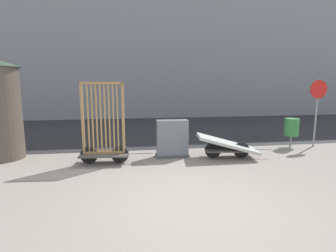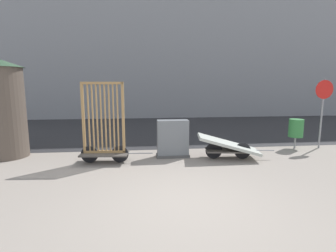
{
  "view_description": "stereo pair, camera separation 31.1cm",
  "coord_description": "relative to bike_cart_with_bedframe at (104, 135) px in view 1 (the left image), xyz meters",
  "views": [
    {
      "loc": [
        -1.11,
        -4.5,
        2.22
      ],
      "look_at": [
        0.0,
        2.79,
        1.02
      ],
      "focal_mm": 28.0,
      "sensor_mm": 36.0,
      "label": 1
    },
    {
      "loc": [
        -0.8,
        -4.54,
        2.22
      ],
      "look_at": [
        0.0,
        2.79,
        1.02
      ],
      "focal_mm": 28.0,
      "sensor_mm": 36.0,
      "label": 2
    }
  ],
  "objects": [
    {
      "name": "road_strip",
      "position": [
        1.8,
        5.38,
        -0.79
      ],
      "size": [
        56.0,
        8.19,
        0.01
      ],
      "color": "#2D2D30",
      "rests_on": "ground_plane"
    },
    {
      "name": "bike_cart_with_mattress",
      "position": [
        3.6,
        -0.0,
        -0.41
      ],
      "size": [
        2.29,
        1.08,
        0.72
      ],
      "rotation": [
        0.0,
        0.0,
        -0.14
      ],
      "color": "#4C4742",
      "rests_on": "ground_plane"
    },
    {
      "name": "building_facade",
      "position": [
        1.8,
        11.48,
        6.69
      ],
      "size": [
        48.0,
        4.0,
        14.97
      ],
      "color": "gray",
      "rests_on": "ground_plane"
    },
    {
      "name": "ground_plane",
      "position": [
        1.8,
        -2.78,
        -0.8
      ],
      "size": [
        60.0,
        60.0,
        0.0
      ],
      "primitive_type": "plane",
      "color": "gray"
    },
    {
      "name": "bike_cart_with_bedframe",
      "position": [
        0.0,
        0.0,
        0.0
      ],
      "size": [
        2.03,
        0.75,
        2.27
      ],
      "rotation": [
        0.0,
        0.0,
        -0.08
      ],
      "color": "#4C4742",
      "rests_on": "ground_plane"
    },
    {
      "name": "sign_post",
      "position": [
        7.19,
        0.93,
        0.79
      ],
      "size": [
        0.63,
        0.06,
        2.39
      ],
      "color": "gray",
      "rests_on": "ground_plane"
    },
    {
      "name": "utility_cabinet",
      "position": [
        1.98,
        0.38,
        -0.27
      ],
      "size": [
        1.0,
        0.42,
        1.14
      ],
      "color": "#4C4C4C",
      "rests_on": "ground_plane"
    },
    {
      "name": "trash_bin",
      "position": [
        6.3,
        0.94,
        -0.09
      ],
      "size": [
        0.47,
        0.47,
        1.02
      ],
      "color": "gray",
      "rests_on": "ground_plane"
    }
  ]
}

